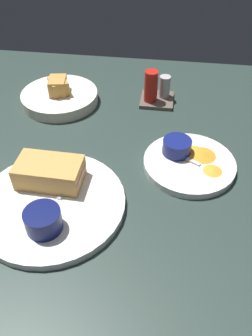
{
  "coord_description": "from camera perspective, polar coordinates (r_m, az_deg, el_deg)",
  "views": [
    {
      "loc": [
        13.55,
        -54.34,
        50.48
      ],
      "look_at": [
        6.25,
        -3.19,
        3.0
      ],
      "focal_mm": 36.3,
      "sensor_mm": 36.0,
      "label": 1
    }
  ],
  "objects": [
    {
      "name": "plantain_chip_scatter",
      "position": [
        0.77,
        11.42,
        2.19
      ],
      "size": [
        14.7,
        12.77,
        0.6
      ],
      "color": "gold",
      "rests_on": "plate_chips_companion"
    },
    {
      "name": "ramekin_dark_sauce",
      "position": [
        0.62,
        -13.76,
        -8.41
      ],
      "size": [
        6.54,
        6.54,
        4.15
      ],
      "color": "#0C144C",
      "rests_on": "plate_sandwich_main"
    },
    {
      "name": "ramekin_light_gravy",
      "position": [
        0.76,
        8.55,
        3.66
      ],
      "size": [
        6.34,
        6.34,
        3.35
      ],
      "color": "navy",
      "rests_on": "plate_chips_companion"
    },
    {
      "name": "ground_plane",
      "position": [
        0.76,
        -4.3,
        -0.43
      ],
      "size": [
        110.0,
        110.0,
        3.0
      ],
      "primitive_type": "cube",
      "color": "#283833"
    },
    {
      "name": "spoon_by_dark_ramekin",
      "position": [
        0.66,
        -11.68,
        -5.97
      ],
      "size": [
        2.46,
        9.94,
        0.8
      ],
      "color": "silver",
      "rests_on": "plate_sandwich_main"
    },
    {
      "name": "bread_basket_rear",
      "position": [
        0.97,
        -11.08,
        11.8
      ],
      "size": [
        20.84,
        20.84,
        7.14
      ],
      "color": "silver",
      "rests_on": "ground_plane"
    },
    {
      "name": "plate_sandwich_main",
      "position": [
        0.68,
        -12.35,
        -5.81
      ],
      "size": [
        28.64,
        28.64,
        1.6
      ],
      "primitive_type": "cylinder",
      "color": "white",
      "rests_on": "ground_plane"
    },
    {
      "name": "condiment_caddy",
      "position": [
        0.95,
        5.06,
        12.77
      ],
      "size": [
        9.0,
        9.0,
        9.5
      ],
      "color": "brown",
      "rests_on": "ground_plane"
    },
    {
      "name": "spoon_by_gravy_ramekin",
      "position": [
        0.77,
        7.83,
        2.77
      ],
      "size": [
        9.23,
        6.33,
        0.8
      ],
      "color": "silver",
      "rests_on": "plate_chips_companion"
    },
    {
      "name": "sandwich_half_near",
      "position": [
        0.69,
        -12.7,
        -0.72
      ],
      "size": [
        13.4,
        7.87,
        4.8
      ],
      "color": "tan",
      "rests_on": "plate_sandwich_main"
    },
    {
      "name": "plate_chips_companion",
      "position": [
        0.76,
        10.56,
        0.72
      ],
      "size": [
        20.08,
        20.08,
        1.6
      ],
      "primitive_type": "cylinder",
      "color": "white",
      "rests_on": "ground_plane"
    }
  ]
}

